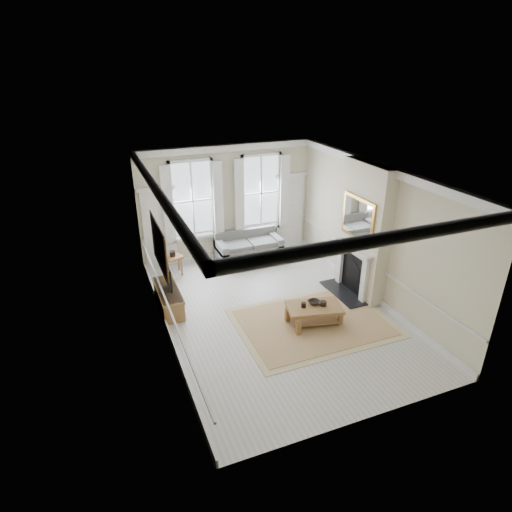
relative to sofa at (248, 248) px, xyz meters
name	(u,v)px	position (x,y,z in m)	size (l,w,h in m)	color
floor	(276,313)	(-0.46, -3.11, -0.37)	(7.20, 7.20, 0.00)	#B7B5AD
ceiling	(279,174)	(-0.46, -3.11, 3.03)	(7.20, 7.20, 0.00)	white
back_wall	(227,203)	(-0.46, 0.49, 1.33)	(5.20, 5.20, 0.00)	beige
left_wall	(161,268)	(-3.06, -3.11, 1.33)	(7.20, 7.20, 0.00)	beige
right_wall	(374,233)	(2.14, -3.11, 1.33)	(7.20, 7.20, 0.00)	beige
window_left	(192,201)	(-1.51, 0.44, 1.53)	(1.26, 0.20, 2.20)	#B2BCC6
window_right	(261,193)	(0.59, 0.44, 1.53)	(1.26, 0.20, 2.20)	#B2BCC6
door_left	(160,230)	(-2.51, 0.45, 0.78)	(0.90, 0.08, 2.30)	silver
door_right	(290,212)	(1.59, 0.45, 0.78)	(0.90, 0.08, 2.30)	silver
painting	(159,246)	(-3.02, -2.81, 1.68)	(0.05, 1.66, 1.06)	#B1691E
chimney_breast	(364,231)	(1.97, -2.91, 1.33)	(0.35, 1.70, 3.38)	beige
hearth	(343,293)	(1.54, -2.91, -0.34)	(0.55, 1.50, 0.05)	black
fireplace	(352,267)	(1.74, -2.91, 0.37)	(0.21, 1.45, 1.33)	silver
mirror	(358,219)	(1.75, -2.91, 1.68)	(0.06, 1.26, 1.06)	#BE8934
sofa	(248,248)	(0.00, 0.00, 0.00)	(1.92, 0.94, 0.88)	slate
side_table	(173,260)	(-2.31, -0.14, 0.08)	(0.60, 0.60, 0.56)	brown
rug	(313,323)	(0.17, -3.82, -0.35)	(3.50, 2.60, 0.02)	#A88056
coffee_table	(314,309)	(0.17, -3.82, 0.02)	(1.36, 0.97, 0.46)	brown
ceramic_pot_a	(304,305)	(-0.08, -3.77, 0.15)	(0.11, 0.11, 0.11)	black
ceramic_pot_b	(323,303)	(0.37, -3.87, 0.15)	(0.15, 0.15, 0.11)	black
bowl	(314,302)	(0.22, -3.72, 0.13)	(0.28, 0.28, 0.07)	black
tv_stand	(169,299)	(-2.80, -1.92, -0.10)	(0.48, 1.48, 0.53)	brown
tv	(167,274)	(-2.78, -1.92, 0.56)	(0.08, 0.90, 0.68)	black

